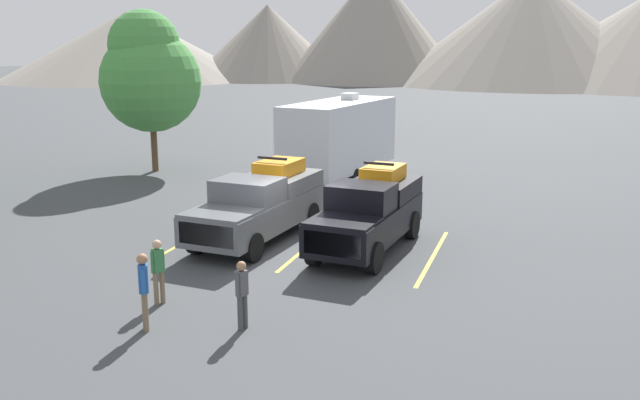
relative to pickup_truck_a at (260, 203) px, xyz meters
The scene contains 12 objects.
ground_plane 2.40m from the pickup_truck_a, 34.44° to the right, with size 240.00×240.00×0.00m, color #3F4244.
pickup_truck_a is the anchor object (origin of this frame).
pickup_truck_b 3.58m from the pickup_truck_a, ahead, with size 2.44×5.55×2.54m.
lot_stripe_a 2.37m from the pickup_truck_a, behind, with size 0.12×5.50×0.01m, color gold.
lot_stripe_b 2.10m from the pickup_truck_a, ahead, with size 0.12×5.50×0.01m, color gold.
lot_stripe_c 5.68m from the pickup_truck_a, ahead, with size 0.12×5.50×0.01m, color gold.
camper_trailer_a 9.76m from the pickup_truck_a, 91.95° to the left, with size 3.59×8.45×3.83m.
person_a 7.11m from the pickup_truck_a, 69.92° to the right, with size 0.24×0.33×1.55m.
person_b 5.97m from the pickup_truck_a, 90.63° to the right, with size 0.28×0.31×1.59m.
person_c 7.41m from the pickup_truck_a, 86.44° to the right, with size 0.31×0.34×1.74m.
tree_a 13.47m from the pickup_truck_a, 136.52° to the left, with size 4.73×4.73×7.58m.
mountain_ridge 83.43m from the pickup_truck_a, 87.84° to the left, with size 143.27×51.12×17.00m.
Camera 1 is at (6.70, -18.16, 6.16)m, focal length 38.38 mm.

